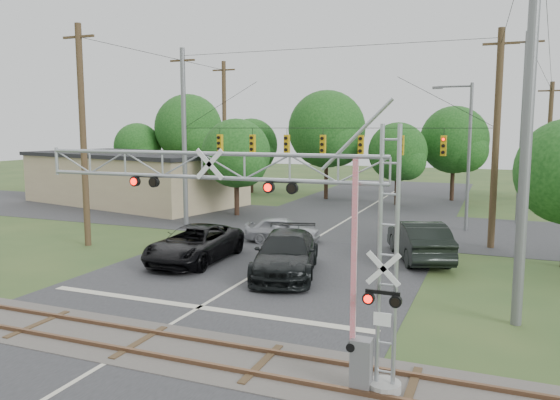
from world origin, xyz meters
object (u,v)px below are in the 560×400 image
at_px(traffic_signal_span, 337,140).
at_px(sedan_silver, 282,230).
at_px(pickup_black, 195,244).
at_px(streetlight, 466,149).
at_px(car_dark, 286,254).
at_px(commercial_building, 134,178).
at_px(crossing_gantry, 269,221).

bearing_deg(traffic_signal_span, sedan_silver, -129.41).
bearing_deg(pickup_black, streetlight, 46.94).
height_order(car_dark, commercial_building, commercial_building).
distance_m(car_dark, streetlight, 15.87).
distance_m(traffic_signal_span, car_dark, 10.30).
relative_size(crossing_gantry, pickup_black, 1.68).
xyz_separation_m(commercial_building, streetlight, (27.01, -2.76, 2.93)).
bearing_deg(car_dark, streetlight, 50.03).
bearing_deg(streetlight, crossing_gantry, -98.36).
distance_m(crossing_gantry, sedan_silver, 16.91).
bearing_deg(crossing_gantry, car_dark, 108.75).
bearing_deg(sedan_silver, traffic_signal_span, -50.95).
distance_m(crossing_gantry, streetlight, 23.36).
relative_size(pickup_black, sedan_silver, 1.47).
xyz_separation_m(sedan_silver, streetlight, (9.21, 7.56, 4.39)).
relative_size(sedan_silver, commercial_building, 0.21).
bearing_deg(pickup_black, crossing_gantry, -52.72).
height_order(crossing_gantry, streetlight, streetlight).
xyz_separation_m(car_dark, sedan_silver, (-2.68, 6.29, -0.20)).
bearing_deg(pickup_black, traffic_signal_span, 59.57).
distance_m(crossing_gantry, car_dark, 10.25).
bearing_deg(car_dark, crossing_gantry, -85.98).
height_order(pickup_black, streetlight, streetlight).
relative_size(crossing_gantry, streetlight, 1.14).
height_order(pickup_black, car_dark, car_dark).
height_order(traffic_signal_span, pickup_black, traffic_signal_span).
bearing_deg(sedan_silver, streetlight, -62.16).
distance_m(traffic_signal_span, pickup_black, 10.87).
xyz_separation_m(traffic_signal_span, streetlight, (6.89, 4.73, -0.58)).
relative_size(commercial_building, streetlight, 2.20).
xyz_separation_m(traffic_signal_span, commercial_building, (-20.12, 7.49, -3.52)).
relative_size(traffic_signal_span, sedan_silver, 4.57).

